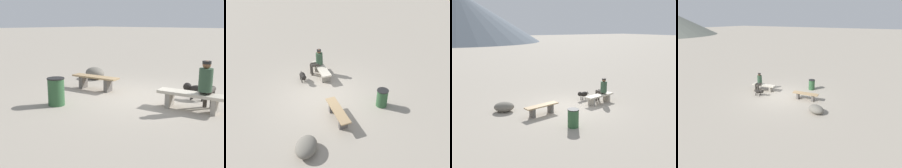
# 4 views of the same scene
# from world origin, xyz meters

# --- Properties ---
(ground) EXTENTS (210.00, 210.00, 0.06)m
(ground) POSITION_xyz_m (0.00, 0.00, -0.03)
(ground) COLOR #9E9384
(bench_left) EXTENTS (1.75, 0.66, 0.48)m
(bench_left) POSITION_xyz_m (-1.71, -0.32, 0.33)
(bench_left) COLOR #605B56
(bench_left) RESTS_ON ground
(bench_right) EXTENTS (1.84, 0.73, 0.47)m
(bench_right) POSITION_xyz_m (1.77, -0.26, 0.34)
(bench_right) COLOR gray
(bench_right) RESTS_ON ground
(seated_person) EXTENTS (0.40, 0.68, 1.33)m
(seated_person) POSITION_xyz_m (2.08, -0.12, 0.77)
(seated_person) COLOR #2D4733
(seated_person) RESTS_ON ground
(dog) EXTENTS (0.79, 0.33, 0.49)m
(dog) POSITION_xyz_m (1.39, 0.74, 0.32)
(dog) COLOR black
(dog) RESTS_ON ground
(trash_bin) EXTENTS (0.48, 0.48, 0.77)m
(trash_bin) POSITION_xyz_m (-1.25, -2.32, 0.39)
(trash_bin) COLOR #2D5633
(trash_bin) RESTS_ON ground
(boulder) EXTENTS (1.15, 1.01, 0.47)m
(boulder) POSITION_xyz_m (-3.07, 1.04, 0.24)
(boulder) COLOR #6B665B
(boulder) RESTS_ON ground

